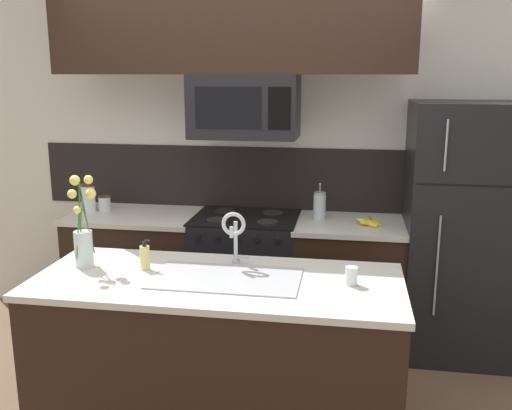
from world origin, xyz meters
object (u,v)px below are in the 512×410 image
refrigerator (471,231)px  sink_faucet (234,231)px  banana_bunch (370,222)px  flower_vase (83,238)px  microwave (245,106)px  dish_soap_bottle (145,257)px  storage_jar_tall (88,198)px  storage_jar_medium (105,203)px  spare_glass (351,276)px  stove_range (246,276)px  french_press (320,206)px

refrigerator → sink_faucet: bearing=-143.7°
banana_bunch → flower_vase: size_ratio=0.38×
microwave → dish_soap_bottle: size_ratio=4.51×
microwave → storage_jar_tall: microwave is taller
microwave → refrigerator: bearing=1.5°
storage_jar_tall → sink_faucet: 1.71m
microwave → storage_jar_medium: bearing=177.0°
spare_glass → flower_vase: (-1.44, 0.05, 0.11)m
sink_faucet → refrigerator: bearing=36.3°
banana_bunch → stove_range: bearing=176.1°
banana_bunch → french_press: french_press is taller
refrigerator → stove_range: bearing=-179.3°
refrigerator → spare_glass: refrigerator is taller
storage_jar_medium → french_press: bearing=0.8°
storage_jar_tall → storage_jar_medium: (0.11, 0.03, -0.05)m
storage_jar_medium → banana_bunch: 1.99m
stove_range → french_press: size_ratio=3.48×
stove_range → banana_bunch: size_ratio=4.89×
stove_range → sink_faucet: bearing=-82.9°
spare_glass → banana_bunch: bearing=84.0°
banana_bunch → refrigerator: bearing=6.6°
flower_vase → microwave: bearing=59.9°
microwave → refrigerator: 1.78m
stove_range → dish_soap_bottle: dish_soap_bottle is taller
stove_range → spare_glass: 1.53m
storage_jar_medium → storage_jar_tall: bearing=-163.8°
refrigerator → spare_glass: bearing=-123.0°
banana_bunch → spare_glass: 1.18m
flower_vase → storage_jar_medium: bearing=109.4°
banana_bunch → dish_soap_bottle: 1.65m
dish_soap_bottle → storage_jar_medium: bearing=122.4°
dish_soap_bottle → microwave: bearing=74.0°
storage_jar_medium → flower_vase: flower_vase is taller
stove_range → spare_glass: (0.76, -1.23, 0.50)m
french_press → flower_vase: size_ratio=0.54×
microwave → banana_bunch: 1.18m
stove_range → sink_faucet: (0.13, -1.04, 0.65)m
refrigerator → flower_vase: (-2.25, -1.20, 0.19)m
microwave → banana_bunch: bearing=-2.5°
microwave → storage_jar_medium: 1.33m
french_press → sink_faucet: sink_faucet is taller
french_press → dish_soap_bottle: 1.51m
storage_jar_tall → spare_glass: (1.98, -1.23, -0.06)m
sink_faucet → storage_jar_tall: bearing=142.2°
storage_jar_tall → french_press: 1.75m
dish_soap_bottle → stove_range: bearing=74.2°
storage_jar_medium → sink_faucet: sink_faucet is taller
french_press → storage_jar_tall: bearing=-178.2°
storage_jar_medium → flower_vase: 1.30m
storage_jar_medium → dish_soap_bottle: size_ratio=0.74×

